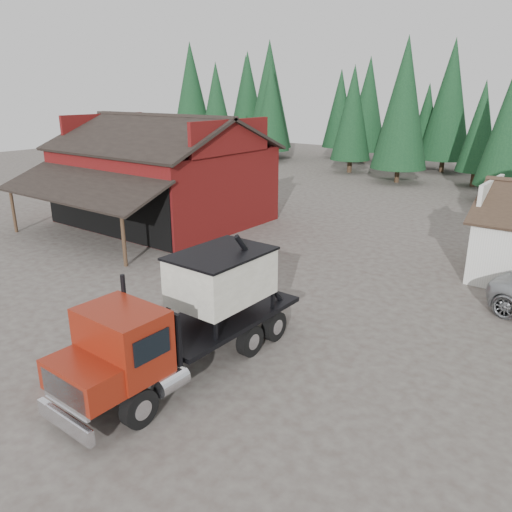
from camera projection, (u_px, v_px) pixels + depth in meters
The scene contains 8 objects.
ground at pixel (172, 306), 20.92m from camera, with size 120.00×120.00×0.00m, color #4A403A.
red_barn at pixel (163, 182), 33.85m from camera, with size 12.80×13.63×7.18m.
conifer_backdrop at pixel (462, 176), 52.70m from camera, with size 76.00×16.00×16.00m, color black, non-canonical shape.
near_pine_a at pixel (216, 112), 52.67m from camera, with size 4.40×4.40×11.40m.
near_pine_b at pixel (507, 127), 38.33m from camera, with size 3.96×3.96×10.40m.
near_pine_d at pixel (403, 104), 46.60m from camera, with size 5.28×5.28×13.40m.
feed_truck at pixel (189, 313), 15.77m from camera, with size 2.69×9.14×4.11m.
equip_box at pixel (62, 372), 15.51m from camera, with size 0.70×1.10×0.60m, color maroon.
Camera 1 is at (14.36, -13.18, 8.64)m, focal length 35.00 mm.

